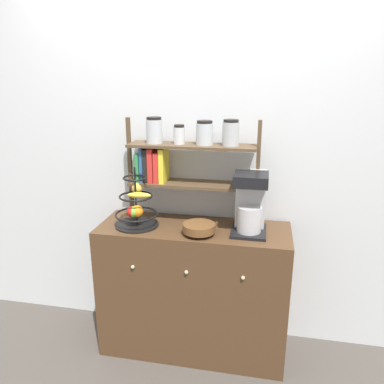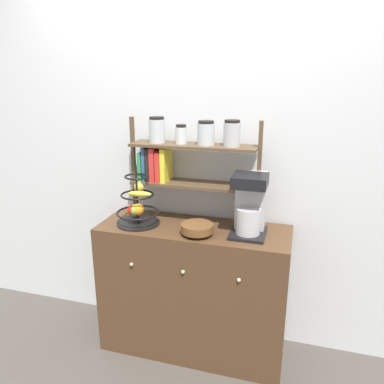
{
  "view_description": "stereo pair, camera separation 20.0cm",
  "coord_description": "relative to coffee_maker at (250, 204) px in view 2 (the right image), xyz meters",
  "views": [
    {
      "loc": [
        0.42,
        -1.96,
        1.82
      ],
      "look_at": [
        -0.01,
        0.22,
        1.14
      ],
      "focal_mm": 35.0,
      "sensor_mm": 36.0,
      "label": 1
    },
    {
      "loc": [
        0.62,
        -1.92,
        1.82
      ],
      "look_at": [
        -0.01,
        0.22,
        1.14
      ],
      "focal_mm": 35.0,
      "sensor_mm": 36.0,
      "label": 2
    }
  ],
  "objects": [
    {
      "name": "shelf_hutch",
      "position": [
        -0.46,
        0.1,
        0.26
      ],
      "size": [
        0.86,
        0.2,
        0.68
      ],
      "color": "brown",
      "rests_on": "sideboard"
    },
    {
      "name": "fruit_stand",
      "position": [
        -0.72,
        -0.06,
        -0.06
      ],
      "size": [
        0.28,
        0.28,
        0.39
      ],
      "color": "black",
      "rests_on": "sideboard"
    },
    {
      "name": "wooden_bowl",
      "position": [
        -0.3,
        -0.12,
        -0.15
      ],
      "size": [
        0.2,
        0.2,
        0.07
      ],
      "color": "brown",
      "rests_on": "sideboard"
    },
    {
      "name": "coffee_maker",
      "position": [
        0.0,
        0.0,
        0.0
      ],
      "size": [
        0.21,
        0.25,
        0.38
      ],
      "color": "black",
      "rests_on": "sideboard"
    },
    {
      "name": "sideboard",
      "position": [
        -0.35,
        -0.01,
        -0.64
      ],
      "size": [
        1.23,
        0.46,
        0.9
      ],
      "color": "#4C331E",
      "rests_on": "ground_plane"
    },
    {
      "name": "wall_back",
      "position": [
        -0.35,
        0.25,
        0.21
      ],
      "size": [
        7.0,
        0.05,
        2.6
      ],
      "primitive_type": "cube",
      "color": "silver",
      "rests_on": "ground_plane"
    },
    {
      "name": "ground_plane",
      "position": [
        -0.35,
        -0.23,
        -1.09
      ],
      "size": [
        12.0,
        12.0,
        0.0
      ],
      "primitive_type": "plane",
      "color": "#47423D"
    }
  ]
}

